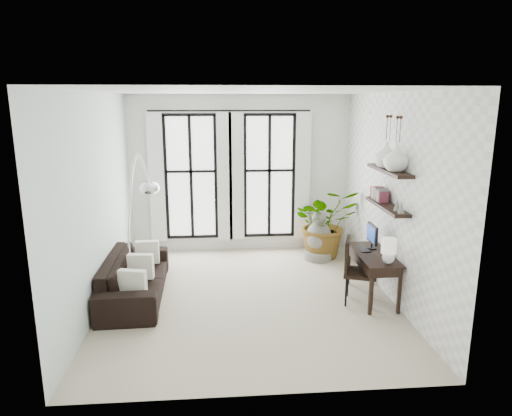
{
  "coord_description": "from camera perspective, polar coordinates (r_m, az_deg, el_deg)",
  "views": [
    {
      "loc": [
        -0.42,
        -6.76,
        3.06
      ],
      "look_at": [
        0.15,
        0.3,
        1.4
      ],
      "focal_mm": 32.0,
      "sensor_mm": 36.0,
      "label": 1
    }
  ],
  "objects": [
    {
      "name": "vase_a",
      "position": [
        6.86,
        17.15,
        5.99
      ],
      "size": [
        0.37,
        0.37,
        0.38
      ],
      "primitive_type": "imported",
      "color": "white",
      "rests_on": "shelf_upper"
    },
    {
      "name": "plant",
      "position": [
        9.16,
        8.64,
        -1.81
      ],
      "size": [
        1.34,
        1.18,
        1.42
      ],
      "primitive_type": "imported",
      "rotation": [
        0.0,
        0.0,
        0.06
      ],
      "color": "#2D7228",
      "rests_on": "floor"
    },
    {
      "name": "desk_chair",
      "position": [
        7.22,
        12.21,
        -7.16
      ],
      "size": [
        0.62,
        0.62,
        1.02
      ],
      "rotation": [
        0.0,
        0.0,
        -0.33
      ],
      "color": "black",
      "rests_on": "floor"
    },
    {
      "name": "wall_back",
      "position": [
        9.38,
        -2.0,
        4.25
      ],
      "size": [
        4.5,
        0.0,
        4.5
      ],
      "primitive_type": "plane",
      "rotation": [
        1.57,
        0.0,
        0.0
      ],
      "color": "white",
      "rests_on": "floor"
    },
    {
      "name": "throw_pillows",
      "position": [
        7.54,
        -14.22,
        -7.07
      ],
      "size": [
        0.4,
        1.52,
        0.4
      ],
      "color": "white",
      "rests_on": "sofa"
    },
    {
      "name": "windows",
      "position": [
        9.31,
        -3.21,
        3.92
      ],
      "size": [
        3.26,
        0.13,
        2.65
      ],
      "color": "white",
      "rests_on": "wall_back"
    },
    {
      "name": "wall_shelves",
      "position": [
        7.21,
        16.02,
        2.05
      ],
      "size": [
        0.25,
        1.3,
        0.6
      ],
      "color": "black",
      "rests_on": "wall_right"
    },
    {
      "name": "wall_left",
      "position": [
        7.15,
        -19.33,
        0.68
      ],
      "size": [
        0.0,
        5.0,
        5.0
      ],
      "primitive_type": "plane",
      "rotation": [
        1.57,
        0.0,
        1.57
      ],
      "color": "silver",
      "rests_on": "floor"
    },
    {
      "name": "wall_right",
      "position": [
        7.41,
        16.6,
        1.3
      ],
      "size": [
        0.0,
        5.0,
        5.0
      ],
      "primitive_type": "plane",
      "rotation": [
        1.57,
        0.0,
        -1.57
      ],
      "color": "white",
      "rests_on": "floor"
    },
    {
      "name": "desk",
      "position": [
        7.33,
        14.56,
        -5.98
      ],
      "size": [
        0.53,
        1.26,
        1.14
      ],
      "color": "black",
      "rests_on": "floor"
    },
    {
      "name": "sofa",
      "position": [
        7.61,
        -14.89,
        -8.26
      ],
      "size": [
        0.96,
        2.3,
        0.66
      ],
      "primitive_type": "imported",
      "rotation": [
        0.0,
        0.0,
        1.6
      ],
      "color": "black",
      "rests_on": "floor"
    },
    {
      "name": "buddha",
      "position": [
        9.07,
        7.83,
        -3.87
      ],
      "size": [
        0.55,
        0.55,
        0.99
      ],
      "color": "gray",
      "rests_on": "floor"
    },
    {
      "name": "floor",
      "position": [
        7.43,
        -0.98,
        -11.1
      ],
      "size": [
        5.0,
        5.0,
        0.0
      ],
      "primitive_type": "plane",
      "color": "#BCAD95",
      "rests_on": "ground"
    },
    {
      "name": "vase_b",
      "position": [
        7.23,
        15.99,
        6.4
      ],
      "size": [
        0.37,
        0.37,
        0.38
      ],
      "primitive_type": "imported",
      "color": "white",
      "rests_on": "shelf_upper"
    },
    {
      "name": "ceiling",
      "position": [
        6.77,
        -1.09,
        14.39
      ],
      "size": [
        5.0,
        5.0,
        0.0
      ],
      "primitive_type": "plane",
      "color": "white",
      "rests_on": "wall_back"
    },
    {
      "name": "arc_lamp",
      "position": [
        7.35,
        -14.46,
        1.27
      ],
      "size": [
        0.72,
        0.46,
        2.28
      ],
      "color": "silver",
      "rests_on": "floor"
    }
  ]
}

